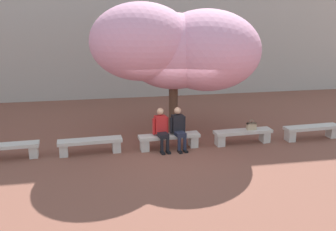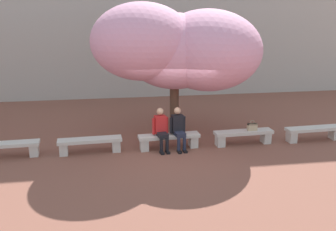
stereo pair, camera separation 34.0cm
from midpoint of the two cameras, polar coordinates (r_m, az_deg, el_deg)
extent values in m
plane|color=brown|center=(12.17, -0.63, -4.79)|extent=(100.00, 100.00, 0.00)
cube|color=beige|center=(12.19, -23.37, -4.10)|extent=(1.90, 0.51, 0.10)
cube|color=beige|center=(12.14, -19.67, -4.91)|extent=(0.26, 0.35, 0.35)
cube|color=beige|center=(11.88, -12.06, -3.63)|extent=(1.90, 0.51, 0.10)
cube|color=beige|center=(11.97, -15.70, -4.87)|extent=(0.26, 0.35, 0.35)
cube|color=beige|center=(11.98, -8.31, -4.40)|extent=(0.26, 0.35, 0.35)
cube|color=beige|center=(12.04, -0.63, -3.01)|extent=(1.90, 0.51, 0.10)
cube|color=beige|center=(11.98, -4.24, -4.29)|extent=(0.26, 0.35, 0.35)
cube|color=beige|center=(12.30, 2.88, -3.73)|extent=(0.26, 0.35, 0.35)
cube|color=beige|center=(12.66, 10.07, -2.32)|extent=(1.90, 0.51, 0.10)
cube|color=beige|center=(12.45, 6.76, -3.57)|extent=(0.26, 0.35, 0.35)
cube|color=beige|center=(13.04, 13.14, -2.99)|extent=(0.26, 0.35, 0.35)
cube|color=beige|center=(13.67, 19.48, -1.64)|extent=(1.90, 0.51, 0.10)
cube|color=beige|center=(13.34, 16.60, -2.82)|extent=(0.26, 0.35, 0.35)
cube|color=beige|center=(14.16, 22.03, -2.27)|extent=(0.26, 0.35, 0.35)
cube|color=black|center=(11.72, -1.62, -5.46)|extent=(0.13, 0.23, 0.06)
cylinder|color=black|center=(11.70, -1.72, -4.40)|extent=(0.10, 0.10, 0.42)
cube|color=black|center=(11.78, -0.79, -5.35)|extent=(0.13, 0.23, 0.06)
cylinder|color=black|center=(11.76, -0.89, -4.30)|extent=(0.10, 0.10, 0.42)
cube|color=black|center=(11.80, -1.60, -2.83)|extent=(0.34, 0.44, 0.12)
cube|color=red|center=(11.92, -1.94, -1.29)|extent=(0.37, 0.27, 0.54)
sphere|color=tan|center=(11.81, -1.96, 0.59)|extent=(0.21, 0.21, 0.21)
cylinder|color=red|center=(11.85, -2.88, -1.60)|extent=(0.09, 0.09, 0.50)
cylinder|color=red|center=(11.98, -0.96, -1.40)|extent=(0.09, 0.09, 0.50)
cube|color=black|center=(11.81, 0.91, -5.29)|extent=(0.13, 0.23, 0.06)
cylinder|color=#23283D|center=(11.79, 0.81, -4.24)|extent=(0.10, 0.10, 0.42)
cube|color=black|center=(11.87, 1.73, -5.18)|extent=(0.13, 0.23, 0.06)
cylinder|color=#23283D|center=(11.85, 1.63, -4.14)|extent=(0.10, 0.10, 0.42)
cube|color=#23283D|center=(11.89, 0.92, -2.69)|extent=(0.34, 0.44, 0.12)
cube|color=black|center=(12.01, 0.56, -1.15)|extent=(0.37, 0.27, 0.54)
sphere|color=tan|center=(11.90, 0.57, 0.72)|extent=(0.21, 0.21, 0.21)
cylinder|color=black|center=(11.93, -0.35, -1.46)|extent=(0.09, 0.09, 0.50)
cylinder|color=black|center=(12.07, 1.53, -1.26)|extent=(0.09, 0.09, 0.50)
cube|color=tan|center=(12.71, 11.26, -1.55)|extent=(0.30, 0.14, 0.22)
cube|color=gray|center=(12.68, 11.29, -1.16)|extent=(0.30, 0.15, 0.04)
torus|color=#807259|center=(12.67, 11.30, -0.85)|extent=(0.14, 0.02, 0.14)
cylinder|color=#513828|center=(13.21, 0.03, 0.55)|extent=(0.30, 0.30, 1.63)
ellipsoid|color=pink|center=(12.84, 0.03, 9.34)|extent=(3.24, 3.27, 2.43)
ellipsoid|color=pink|center=(12.50, -4.71, 10.66)|extent=(3.23, 3.40, 2.42)
ellipsoid|color=pink|center=(12.96, 4.82, 9.46)|extent=(3.49, 3.77, 2.61)
camera|label=1|loc=(0.17, -90.81, -0.22)|focal=42.00mm
camera|label=2|loc=(0.17, 89.19, 0.22)|focal=42.00mm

